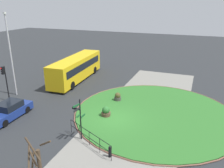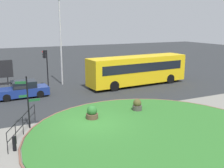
{
  "view_description": "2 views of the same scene",
  "coord_description": "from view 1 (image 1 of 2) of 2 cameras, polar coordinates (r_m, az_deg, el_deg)",
  "views": [
    {
      "loc": [
        -16.95,
        -6.48,
        9.81
      ],
      "look_at": [
        4.27,
        1.81,
        1.69
      ],
      "focal_mm": 36.91,
      "sensor_mm": 36.0,
      "label": 1
    },
    {
      "loc": [
        -6.11,
        -15.22,
        6.39
      ],
      "look_at": [
        3.01,
        3.36,
        1.7
      ],
      "focal_mm": 43.21,
      "sensor_mm": 36.0,
      "label": 2
    }
  ],
  "objects": [
    {
      "name": "planter_kerbside",
      "position": [
        24.11,
        1.42,
        -3.29
      ],
      "size": [
        0.7,
        0.7,
        0.94
      ],
      "color": "#47423D",
      "rests_on": "ground"
    },
    {
      "name": "ground",
      "position": [
        20.63,
        0.37,
        -8.77
      ],
      "size": [
        120.0,
        120.0,
        0.0
      ],
      "primitive_type": "plane",
      "color": "#282B2D"
    },
    {
      "name": "grass_kerb_ring",
      "position": [
        22.03,
        10.53,
        -7.02
      ],
      "size": [
        15.01,
        15.01,
        0.11
      ],
      "primitive_type": "torus",
      "color": "brown",
      "rests_on": "ground"
    },
    {
      "name": "bollard_foreground",
      "position": [
        15.95,
        -0.56,
        -16.39
      ],
      "size": [
        0.19,
        0.19,
        0.85
      ],
      "color": "black",
      "rests_on": "ground"
    },
    {
      "name": "sidewalk_paving",
      "position": [
        20.07,
        6.02,
        -9.73
      ],
      "size": [
        32.0,
        7.83,
        0.02
      ],
      "primitive_type": "cube",
      "color": "gray",
      "rests_on": "ground"
    },
    {
      "name": "traffic_light_near",
      "position": [
        25.65,
        -25.12,
        1.76
      ],
      "size": [
        0.48,
        0.31,
        3.76
      ],
      "rotation": [
        0.0,
        0.0,
        2.93
      ],
      "color": "black",
      "rests_on": "ground"
    },
    {
      "name": "street_tree_bare",
      "position": [
        13.79,
        -17.8,
        -18.23
      ],
      "size": [
        1.4,
        1.39,
        3.36
      ],
      "color": "#423323",
      "rests_on": "ground"
    },
    {
      "name": "bus_yellow",
      "position": [
        30.71,
        -8.85,
        3.94
      ],
      "size": [
        11.02,
        3.01,
        3.02
      ],
      "rotation": [
        0.0,
        0.0,
        0.05
      ],
      "color": "yellow",
      "rests_on": "ground"
    },
    {
      "name": "railing_grass_edge",
      "position": [
        16.97,
        -5.67,
        -12.81
      ],
      "size": [
        2.15,
        4.28,
        1.16
      ],
      "rotation": [
        0.0,
        0.0,
        4.25
      ],
      "color": "black",
      "rests_on": "ground"
    },
    {
      "name": "lamppost_tall",
      "position": [
        26.74,
        -23.84,
        7.05
      ],
      "size": [
        0.32,
        0.32,
        8.9
      ],
      "color": "#B7B7BC",
      "rests_on": "ground"
    },
    {
      "name": "car_near_lane",
      "position": [
        22.58,
        -24.15,
        -6.11
      ],
      "size": [
        4.51,
        1.89,
        1.46
      ],
      "rotation": [
        0.0,
        0.0,
        3.16
      ],
      "color": "navy",
      "rests_on": "ground"
    },
    {
      "name": "signpost_directional",
      "position": [
        17.13,
        -8.01,
        -7.94
      ],
      "size": [
        1.44,
        0.71,
        3.32
      ],
      "color": "black",
      "rests_on": "ground"
    },
    {
      "name": "planter_near_signpost",
      "position": [
        20.93,
        -1.51,
        -6.96
      ],
      "size": [
        0.82,
        0.82,
        1.0
      ],
      "color": "brown",
      "rests_on": "ground"
    },
    {
      "name": "grass_island",
      "position": [
        22.03,
        10.53,
        -7.03
      ],
      "size": [
        14.7,
        14.7,
        0.1
      ],
      "primitive_type": "cylinder",
      "color": "#2D6B28",
      "rests_on": "ground"
    }
  ]
}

